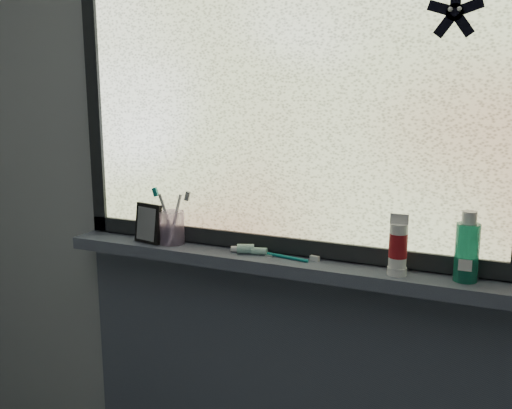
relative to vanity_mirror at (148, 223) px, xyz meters
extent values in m
cube|color=#9EA3A8|center=(0.53, 0.09, 0.16)|extent=(3.00, 0.01, 2.50)
cube|color=#494F62|center=(0.53, 0.02, -0.09)|extent=(1.62, 0.14, 0.04)
cube|color=silver|center=(0.53, 0.07, 0.44)|extent=(1.50, 0.01, 1.00)
cube|color=black|center=(0.53, 0.06, -0.04)|extent=(1.60, 0.03, 0.05)
cube|color=black|center=(-0.24, 0.06, 0.44)|extent=(0.05, 0.03, 1.10)
cube|color=black|center=(0.00, 0.00, 0.00)|extent=(0.11, 0.07, 0.13)
cylinder|color=#C5A4D9|center=(0.08, 0.02, -0.01)|extent=(0.10, 0.10, 0.11)
cylinder|color=#1B8B6A|center=(1.00, 0.02, 0.03)|extent=(0.08, 0.08, 0.16)
cylinder|color=silver|center=(0.83, 0.00, 0.03)|extent=(0.06, 0.06, 0.12)
camera|label=1|loc=(1.09, -1.54, 0.44)|focal=40.00mm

